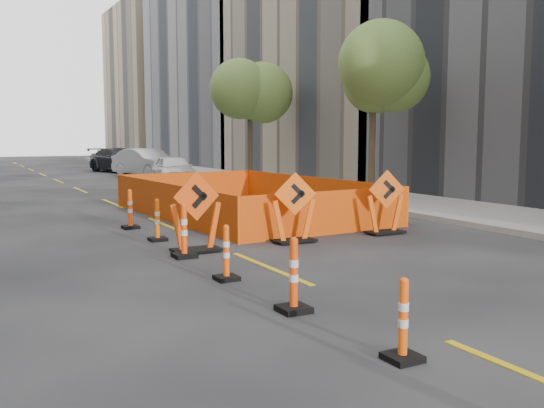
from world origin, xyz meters
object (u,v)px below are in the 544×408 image
parked_car_near (174,169)px  parked_car_mid (147,163)px  channelizer_2 (403,319)px  channelizer_5 (184,230)px  chevron_sign_right (385,202)px  channelizer_3 (294,275)px  chevron_sign_center (294,208)px  parked_car_far (119,160)px  chevron_sign_left (196,212)px  channelizer_4 (226,252)px  channelizer_6 (157,220)px  channelizer_7 (130,209)px

parked_car_near → parked_car_mid: size_ratio=0.85×
channelizer_2 → parked_car_near: size_ratio=0.21×
channelizer_2 → channelizer_5: size_ratio=0.84×
channelizer_2 → chevron_sign_right: 8.53m
channelizer_3 → parked_car_near: parked_car_near is taller
chevron_sign_center → chevron_sign_right: 2.58m
channelizer_5 → parked_car_mid: size_ratio=0.22×
chevron_sign_right → parked_car_far: (0.56, 28.41, 0.01)m
chevron_sign_left → parked_car_near: bearing=69.6°
channelizer_4 → parked_car_far: (5.92, 30.96, 0.33)m
parked_car_near → parked_car_far: bearing=97.0°
channelizer_4 → channelizer_3: bearing=-88.1°
chevron_sign_right → parked_car_near: size_ratio=0.37×
chevron_sign_left → parked_car_near: (5.43, 17.28, -0.10)m
channelizer_4 → chevron_sign_left: bearing=80.3°
parked_car_mid → parked_car_far: size_ratio=0.92×
channelizer_6 → chevron_sign_left: size_ratio=0.58×
chevron_sign_center → channelizer_7: bearing=142.2°
channelizer_6 → parked_car_near: (5.72, 15.58, 0.25)m
channelizer_4 → chevron_sign_left: size_ratio=0.56×
channelizer_6 → parked_car_mid: parked_car_mid is taller
channelizer_3 → channelizer_5: bearing=90.6°
channelizer_2 → chevron_sign_center: size_ratio=0.58×
chevron_sign_right → parked_car_near: 17.27m
parked_car_far → chevron_sign_right: bearing=-105.4°
parked_car_far → channelizer_5: bearing=-115.8°
chevron_sign_center → parked_car_mid: parked_car_mid is taller
channelizer_7 → parked_car_far: bearing=76.6°
chevron_sign_right → channelizer_2: bearing=-115.6°
parked_car_mid → channelizer_3: bearing=-118.6°
channelizer_2 → parked_car_mid: (5.86, 29.34, 0.37)m
parked_car_far → channelizer_4: bearing=-115.1°
chevron_sign_left → channelizer_7: bearing=92.4°
parked_car_near → parked_car_far: size_ratio=0.78×
channelizer_4 → parked_car_mid: bearing=76.4°
chevron_sign_left → chevron_sign_center: 2.35m
channelizer_2 → channelizer_7: size_ratio=0.89×
parked_car_near → channelizer_4: bearing=-99.2°
channelizer_7 → chevron_sign_center: 4.67m
parked_car_far → channelizer_3: bearing=-114.3°
channelizer_6 → chevron_sign_right: (5.22, -1.68, 0.30)m
chevron_sign_left → parked_car_far: chevron_sign_left is taller
channelizer_4 → channelizer_6: bearing=88.1°
channelizer_2 → channelizer_3: bearing=93.3°
channelizer_5 → parked_car_far: (5.90, 28.85, 0.25)m
channelizer_4 → chevron_sign_right: 5.95m
channelizer_2 → channelizer_5: bearing=91.5°
channelizer_2 → parked_car_mid: parked_car_mid is taller
chevron_sign_left → parked_car_mid: chevron_sign_left is taller
chevron_sign_left → chevron_sign_center: bearing=-2.5°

